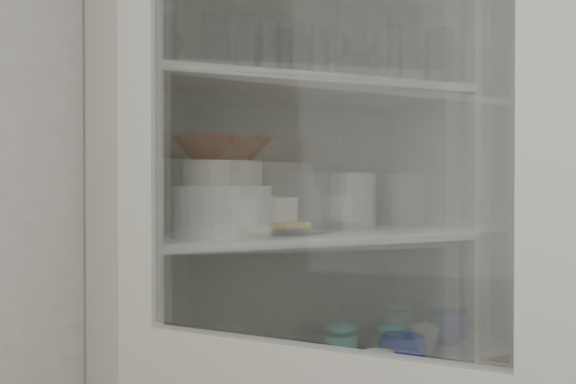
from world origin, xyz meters
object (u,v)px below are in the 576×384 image
plate_stack_back (211,213)px  terracotta_bowl (223,149)px  pantry_cabinet (278,345)px  mug_blue (403,354)px  goblet_0 (171,54)px  white_canister (159,372)px  yellow_trivet (271,223)px  grey_bowl_stack (352,201)px  mug_white (378,367)px  goblet_3 (377,67)px  cream_bowl (223,173)px  goblet_2 (336,59)px  teal_jar (341,348)px  goblet_1 (285,57)px  white_ramekin (271,209)px  plate_stack_front (223,211)px  mug_teal (394,345)px  glass_platter (271,229)px

plate_stack_back → terracotta_bowl: 0.25m
pantry_cabinet → mug_blue: 0.35m
goblet_0 → mug_blue: 1.04m
goblet_0 → white_canister: 0.83m
yellow_trivet → grey_bowl_stack: size_ratio=1.17×
yellow_trivet → mug_white: size_ratio=2.08×
yellow_trivet → mug_blue: (0.37, -0.09, -0.37)m
pantry_cabinet → goblet_3: bearing=2.2°
goblet_3 → mug_blue: (-0.02, -0.17, -0.83)m
cream_bowl → terracotta_bowl: bearing=0.0°
goblet_2 → white_canister: size_ratio=1.52×
goblet_0 → goblet_3: 0.63m
goblet_3 → pantry_cabinet: bearing=-177.8°
mug_white → teal_jar: size_ratio=0.77×
goblet_0 → goblet_1: bearing=-1.0°
white_ramekin → white_canister: white_ramekin is taller
white_ramekin → teal_jar: (0.24, 0.04, -0.40)m
terracotta_bowl → white_canister: (-0.15, 0.06, -0.56)m
terracotta_bowl → goblet_1: bearing=34.3°
plate_stack_front → mug_teal: plate_stack_front is taller
goblet_3 → plate_stack_front: size_ratio=0.64×
goblet_3 → goblet_0: bearing=175.8°
plate_stack_back → cream_bowl: size_ratio=0.94×
mug_blue → goblet_2: bearing=105.0°
glass_platter → white_ramekin: size_ratio=2.18×
yellow_trivet → cream_bowl: bearing=-160.4°
plate_stack_back → mug_blue: bearing=-23.4°
goblet_2 → mug_white: goblet_2 is taller
terracotta_bowl → white_ramekin: 0.23m
mug_teal → plate_stack_back: bearing=-166.8°
glass_platter → teal_jar: size_ratio=2.74×
mug_white → yellow_trivet: bearing=132.6°
terracotta_bowl → grey_bowl_stack: size_ratio=1.55×
goblet_1 → yellow_trivet: (-0.10, -0.12, -0.47)m
goblet_2 → grey_bowl_stack: 0.42m
goblet_1 → mug_teal: (0.32, -0.09, -0.85)m
plate_stack_front → mug_white: 0.59m
mug_blue → pantry_cabinet: bearing=136.4°
goblet_3 → mug_blue: 0.84m
goblet_3 → white_ramekin: 0.58m
plate_stack_back → mug_blue: plate_stack_back is taller
terracotta_bowl → teal_jar: (0.40, 0.10, -0.56)m
plate_stack_front → mug_blue: bearing=-3.3°
goblet_0 → white_ramekin: goblet_0 is taller
grey_bowl_stack → white_canister: size_ratio=1.29×
terracotta_bowl → yellow_trivet: size_ratio=1.32×
grey_bowl_stack → white_canister: (-0.56, 0.00, -0.42)m
cream_bowl → mug_blue: bearing=-3.3°
plate_stack_front → cream_bowl: bearing=0.0°
goblet_0 → goblet_2: 0.49m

